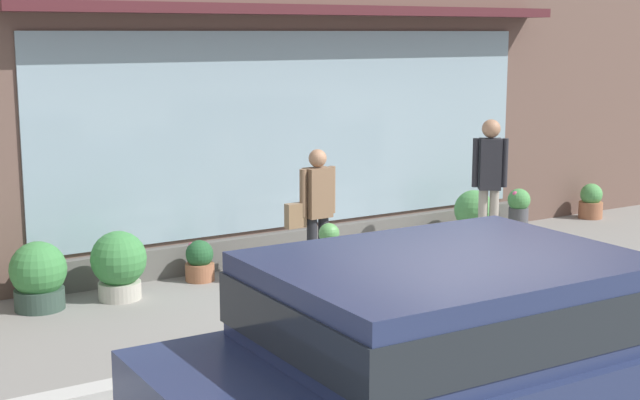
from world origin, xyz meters
The scene contains 13 objects.
ground_plane centered at (0.00, 0.00, 0.00)m, with size 60.00×60.00×0.00m, color gray.
curb_strip centered at (0.00, -0.20, 0.06)m, with size 14.00×0.24×0.12m, color #B2B2AD.
storefront centered at (0.00, 3.19, 2.60)m, with size 14.00×0.81×5.31m.
fire_hydrant centered at (-0.87, 1.13, 0.42)m, with size 0.38×0.34×0.85m.
pedestrian_with_handbag centered at (-0.60, 1.83, 0.88)m, with size 0.65×0.22×1.54m.
pedestrian_passerby centered at (1.93, 1.72, 1.03)m, with size 0.39×0.32×1.76m.
parked_car_navy centered at (-2.37, -2.69, 0.86)m, with size 4.07×2.07×1.50m.
potted_plant_low_front centered at (-3.58, 2.48, 0.36)m, with size 0.58×0.58×0.72m.
potted_plant_trailing_edge centered at (-2.75, 2.39, 0.39)m, with size 0.60×0.60×0.74m.
potted_plant_doorstep centered at (3.29, 2.57, 0.34)m, with size 0.32×0.32×0.63m.
potted_plant_window_right centered at (-1.70, 2.61, 0.23)m, with size 0.34×0.34×0.48m.
potted_plant_window_center centered at (2.29, 2.39, 0.38)m, with size 0.54×0.54×0.73m.
potted_plant_corner_tall centered at (4.95, 2.70, 0.26)m, with size 0.36×0.36×0.54m.
Camera 1 is at (-6.02, -6.83, 2.83)m, focal length 51.53 mm.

